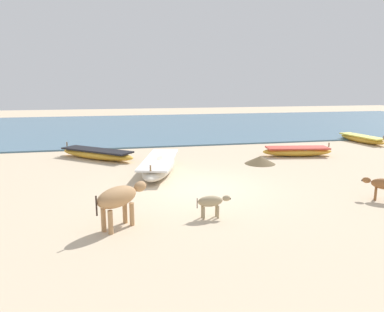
% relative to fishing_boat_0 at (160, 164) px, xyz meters
% --- Properties ---
extents(ground, '(80.00, 80.00, 0.00)m').
position_rel_fishing_boat_0_xyz_m(ground, '(1.00, -2.60, -0.30)').
color(ground, beige).
extents(sea_water, '(60.00, 20.00, 0.08)m').
position_rel_fishing_boat_0_xyz_m(sea_water, '(1.00, 15.39, -0.26)').
color(sea_water, slate).
rests_on(sea_water, ground).
extents(fishing_boat_0, '(2.27, 4.70, 0.75)m').
position_rel_fishing_boat_0_xyz_m(fishing_boat_0, '(0.00, 0.00, 0.00)').
color(fishing_boat_0, beige).
rests_on(fishing_boat_0, ground).
extents(fishing_boat_1, '(3.68, 3.33, 0.64)m').
position_rel_fishing_boat_0_xyz_m(fishing_boat_1, '(-2.49, 3.06, -0.05)').
color(fishing_boat_1, gold).
rests_on(fishing_boat_1, ground).
extents(fishing_boat_2, '(3.40, 1.40, 0.63)m').
position_rel_fishing_boat_0_xyz_m(fishing_boat_2, '(6.77, 1.71, -0.06)').
color(fishing_boat_2, gold).
rests_on(fishing_boat_2, ground).
extents(fishing_boat_5, '(1.13, 3.38, 0.60)m').
position_rel_fishing_boat_0_xyz_m(fishing_boat_5, '(12.47, 4.58, -0.07)').
color(fishing_boat_5, gold).
rests_on(fishing_boat_5, ground).
extents(cow_adult_tan, '(1.36, 1.22, 1.02)m').
position_rel_fishing_boat_0_xyz_m(cow_adult_tan, '(-1.61, -5.26, 0.44)').
color(cow_adult_tan, tan).
rests_on(cow_adult_tan, ground).
extents(calf_near_dun, '(0.90, 0.26, 0.58)m').
position_rel_fishing_boat_0_xyz_m(calf_near_dun, '(0.68, -5.11, 0.12)').
color(calf_near_dun, tan).
rests_on(calf_near_dun, ground).
extents(calf_far_brown, '(0.88, 0.81, 0.66)m').
position_rel_fishing_boat_0_xyz_m(calf_far_brown, '(5.93, -4.86, 0.18)').
color(calf_far_brown, brown).
rests_on(calf_far_brown, ground).
extents(debris_pile_0, '(1.54, 1.54, 0.34)m').
position_rel_fishing_boat_0_xyz_m(debris_pile_0, '(4.38, 0.51, -0.13)').
color(debris_pile_0, brown).
rests_on(debris_pile_0, ground).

